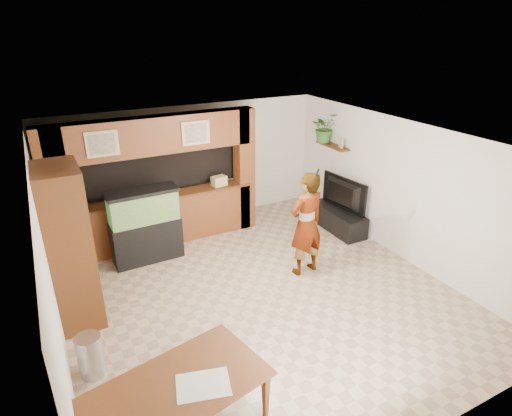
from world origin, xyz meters
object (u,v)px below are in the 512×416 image
pantry_cabinet (69,247)px  aquarium (145,226)px  television (340,194)px  dining_table (180,412)px  person (306,224)px

pantry_cabinet → aquarium: bearing=42.3°
television → dining_table: size_ratio=0.63×
person → dining_table: person is taller
aquarium → person: (2.40, -1.74, 0.26)m
television → person: (-1.60, -1.11, 0.13)m
aquarium → person: size_ratio=0.74×
television → person: person is taller
pantry_cabinet → television: (5.35, 0.60, -0.39)m
pantry_cabinet → television: pantry_cabinet is taller
dining_table → pantry_cabinet: bearing=92.5°
person → dining_table: (-3.05, -2.21, -0.61)m
television → person: 1.95m
pantry_cabinet → dining_table: 2.94m
television → pantry_cabinet: bearing=89.3°
pantry_cabinet → aquarium: pantry_cabinet is taller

